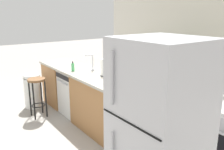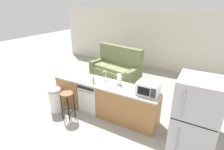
{
  "view_description": "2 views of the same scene",
  "coord_description": "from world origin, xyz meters",
  "px_view_note": "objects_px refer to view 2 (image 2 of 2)",
  "views": [
    {
      "loc": [
        3.65,
        -2.02,
        1.89
      ],
      "look_at": [
        0.37,
        0.38,
        0.84
      ],
      "focal_mm": 38.0,
      "sensor_mm": 36.0,
      "label": 1
    },
    {
      "loc": [
        2.34,
        -3.46,
        2.83
      ],
      "look_at": [
        0.12,
        0.45,
        0.96
      ],
      "focal_mm": 28.0,
      "sensor_mm": 36.0,
      "label": 2
    }
  ],
  "objects_px": {
    "trash_bin": "(55,99)",
    "dishwasher": "(93,96)",
    "stove_range": "(196,111)",
    "paper_towel_roll": "(119,80)",
    "bar_stool": "(67,100)",
    "soap_bottle": "(93,81)",
    "microwave": "(148,88)",
    "couch": "(116,69)",
    "kettle": "(193,87)",
    "refrigerator": "(194,123)"
  },
  "relations": [
    {
      "from": "couch",
      "to": "paper_towel_roll",
      "type": "bearing_deg",
      "value": -60.38
    },
    {
      "from": "stove_range",
      "to": "refrigerator",
      "type": "relative_size",
      "value": 0.53
    },
    {
      "from": "kettle",
      "to": "trash_bin",
      "type": "bearing_deg",
      "value": -158.57
    },
    {
      "from": "soap_bottle",
      "to": "kettle",
      "type": "xyz_separation_m",
      "value": [
        2.27,
        0.83,
        0.01
      ]
    },
    {
      "from": "refrigerator",
      "to": "kettle",
      "type": "distance_m",
      "value": 1.25
    },
    {
      "from": "soap_bottle",
      "to": "couch",
      "type": "height_order",
      "value": "couch"
    },
    {
      "from": "paper_towel_roll",
      "to": "bar_stool",
      "type": "distance_m",
      "value": 1.41
    },
    {
      "from": "soap_bottle",
      "to": "bar_stool",
      "type": "relative_size",
      "value": 0.24
    },
    {
      "from": "dishwasher",
      "to": "kettle",
      "type": "bearing_deg",
      "value": 15.58
    },
    {
      "from": "trash_bin",
      "to": "couch",
      "type": "relative_size",
      "value": 0.35
    },
    {
      "from": "dishwasher",
      "to": "paper_towel_roll",
      "type": "xyz_separation_m",
      "value": [
        0.77,
        0.11,
        0.62
      ]
    },
    {
      "from": "dishwasher",
      "to": "stove_range",
      "type": "distance_m",
      "value": 2.66
    },
    {
      "from": "refrigerator",
      "to": "couch",
      "type": "distance_m",
      "value": 4.21
    },
    {
      "from": "dishwasher",
      "to": "bar_stool",
      "type": "bearing_deg",
      "value": -113.6
    },
    {
      "from": "refrigerator",
      "to": "soap_bottle",
      "type": "relative_size",
      "value": 9.72
    },
    {
      "from": "microwave",
      "to": "stove_range",
      "type": "bearing_deg",
      "value": 27.99
    },
    {
      "from": "bar_stool",
      "to": "paper_towel_roll",
      "type": "bearing_deg",
      "value": 36.35
    },
    {
      "from": "dishwasher",
      "to": "refrigerator",
      "type": "bearing_deg",
      "value": -11.93
    },
    {
      "from": "soap_bottle",
      "to": "trash_bin",
      "type": "relative_size",
      "value": 0.24
    },
    {
      "from": "dishwasher",
      "to": "kettle",
      "type": "distance_m",
      "value": 2.59
    },
    {
      "from": "refrigerator",
      "to": "soap_bottle",
      "type": "height_order",
      "value": "refrigerator"
    },
    {
      "from": "refrigerator",
      "to": "trash_bin",
      "type": "xyz_separation_m",
      "value": [
        -3.42,
        -0.05,
        -0.48
      ]
    },
    {
      "from": "refrigerator",
      "to": "dishwasher",
      "type": "bearing_deg",
      "value": 168.07
    },
    {
      "from": "paper_towel_roll",
      "to": "soap_bottle",
      "type": "relative_size",
      "value": 1.6
    },
    {
      "from": "stove_range",
      "to": "paper_towel_roll",
      "type": "relative_size",
      "value": 3.19
    },
    {
      "from": "refrigerator",
      "to": "couch",
      "type": "bearing_deg",
      "value": 137.23
    },
    {
      "from": "kettle",
      "to": "trash_bin",
      "type": "height_order",
      "value": "kettle"
    },
    {
      "from": "refrigerator",
      "to": "couch",
      "type": "relative_size",
      "value": 0.8
    },
    {
      "from": "microwave",
      "to": "couch",
      "type": "xyz_separation_m",
      "value": [
        -2.03,
        2.29,
        -0.65
      ]
    },
    {
      "from": "paper_towel_roll",
      "to": "trash_bin",
      "type": "xyz_separation_m",
      "value": [
        -1.59,
        -0.71,
        -0.66
      ]
    },
    {
      "from": "stove_range",
      "to": "bar_stool",
      "type": "bearing_deg",
      "value": -157.1
    },
    {
      "from": "dishwasher",
      "to": "trash_bin",
      "type": "distance_m",
      "value": 1.02
    },
    {
      "from": "bar_stool",
      "to": "trash_bin",
      "type": "bearing_deg",
      "value": 171.91
    },
    {
      "from": "dishwasher",
      "to": "bar_stool",
      "type": "distance_m",
      "value": 0.74
    },
    {
      "from": "kettle",
      "to": "bar_stool",
      "type": "relative_size",
      "value": 0.28
    },
    {
      "from": "refrigerator",
      "to": "paper_towel_roll",
      "type": "relative_size",
      "value": 6.07
    },
    {
      "from": "bar_stool",
      "to": "trash_bin",
      "type": "distance_m",
      "value": 0.55
    },
    {
      "from": "refrigerator",
      "to": "soap_bottle",
      "type": "xyz_separation_m",
      "value": [
        -2.43,
        0.4,
        0.12
      ]
    },
    {
      "from": "bar_stool",
      "to": "soap_bottle",
      "type": "bearing_deg",
      "value": 48.63
    },
    {
      "from": "microwave",
      "to": "soap_bottle",
      "type": "distance_m",
      "value": 1.41
    },
    {
      "from": "soap_bottle",
      "to": "couch",
      "type": "distance_m",
      "value": 2.59
    },
    {
      "from": "microwave",
      "to": "trash_bin",
      "type": "xyz_separation_m",
      "value": [
        -2.39,
        -0.6,
        -0.66
      ]
    },
    {
      "from": "paper_towel_roll",
      "to": "soap_bottle",
      "type": "xyz_separation_m",
      "value": [
        -0.61,
        -0.26,
        -0.07
      ]
    },
    {
      "from": "bar_stool",
      "to": "trash_bin",
      "type": "relative_size",
      "value": 1.0
    },
    {
      "from": "trash_bin",
      "to": "dishwasher",
      "type": "bearing_deg",
      "value": 36.12
    },
    {
      "from": "couch",
      "to": "stove_range",
      "type": "bearing_deg",
      "value": -29.57
    },
    {
      "from": "paper_towel_roll",
      "to": "refrigerator",
      "type": "bearing_deg",
      "value": -19.82
    },
    {
      "from": "stove_range",
      "to": "soap_bottle",
      "type": "relative_size",
      "value": 5.11
    },
    {
      "from": "paper_towel_roll",
      "to": "bar_stool",
      "type": "xyz_separation_m",
      "value": [
        -1.07,
        -0.78,
        -0.5
      ]
    },
    {
      "from": "bar_stool",
      "to": "couch",
      "type": "distance_m",
      "value": 2.97
    }
  ]
}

